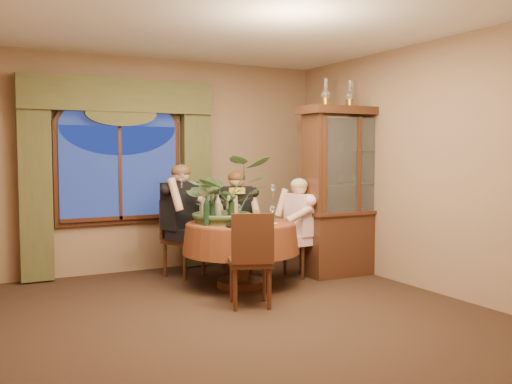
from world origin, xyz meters
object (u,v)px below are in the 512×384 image
chair_back_right (237,234)px  wine_bottle_1 (218,209)px  oil_lamp_center (350,94)px  person_back (180,221)px  wine_bottle_2 (207,211)px  wine_bottle_5 (212,210)px  chair_back (184,239)px  person_pink (300,228)px  wine_bottle_4 (204,209)px  oil_lamp_right (373,95)px  chair_right (304,238)px  oil_lamp_left (326,92)px  chair_front_left (250,259)px  centerpiece_plant (224,166)px  stoneware_vase (232,209)px  dining_table (241,255)px  wine_bottle_0 (232,210)px  china_cabinet (349,191)px  person_scarf (237,221)px  olive_bowl (246,221)px  wine_bottle_3 (216,208)px

chair_back_right → wine_bottle_1: bearing=74.5°
oil_lamp_center → person_back: oil_lamp_center is taller
wine_bottle_2 → wine_bottle_5: size_ratio=1.00×
chair_back → person_pink: person_pink is taller
wine_bottle_4 → oil_lamp_right: bearing=-2.7°
chair_right → wine_bottle_4: wine_bottle_4 is taller
chair_back_right → person_pink: person_pink is taller
oil_lamp_left → wine_bottle_2: oil_lamp_left is taller
oil_lamp_center → chair_front_left: 2.71m
centerpiece_plant → wine_bottle_2: 0.62m
chair_back → centerpiece_plant: centerpiece_plant is taller
wine_bottle_1 → stoneware_vase: bearing=4.9°
chair_front_left → wine_bottle_5: wine_bottle_5 is taller
oil_lamp_center → oil_lamp_right: size_ratio=1.00×
dining_table → chair_right: (0.97, 0.15, 0.10)m
stoneware_vase → wine_bottle_0: size_ratio=0.93×
dining_table → wine_bottle_2: bearing=-172.7°
china_cabinet → person_back: china_cabinet is taller
chair_right → chair_back_right: 0.93m
chair_front_left → wine_bottle_1: size_ratio=2.91×
china_cabinet → person_scarf: size_ratio=1.61×
dining_table → centerpiece_plant: size_ratio=1.17×
wine_bottle_1 → oil_lamp_center: bearing=-2.4°
wine_bottle_2 → dining_table: bearing=7.3°
olive_bowl → person_scarf: bearing=71.3°
olive_bowl → wine_bottle_3: (-0.28, 0.23, 0.14)m
wine_bottle_4 → wine_bottle_5: size_ratio=1.00×
wine_bottle_5 → china_cabinet: bearing=0.2°
chair_back_right → wine_bottle_1: size_ratio=2.91×
person_back → chair_back: bearing=146.0°
wine_bottle_0 → dining_table: bearing=29.6°
person_back → wine_bottle_0: size_ratio=4.30×
oil_lamp_center → olive_bowl: bearing=-177.5°
oil_lamp_left → person_scarf: oil_lamp_left is taller
oil_lamp_right → person_pink: bearing=175.2°
olive_bowl → chair_right: bearing=13.0°
person_pink → wine_bottle_3: 1.15m
dining_table → oil_lamp_left: 2.26m
person_scarf → wine_bottle_3: (-0.58, -0.64, 0.25)m
person_back → centerpiece_plant: centerpiece_plant is taller
chair_front_left → wine_bottle_5: 0.92m
oil_lamp_center → wine_bottle_5: oil_lamp_center is taller
stoneware_vase → chair_front_left: bearing=-104.0°
oil_lamp_left → chair_front_left: size_ratio=0.35×
dining_table → chair_right: size_ratio=1.41×
oil_lamp_center → china_cabinet: bearing=180.0°
wine_bottle_1 → olive_bowl: bearing=-26.1°
wine_bottle_0 → wine_bottle_2: bearing=173.4°
chair_back_right → person_scarf: (-0.02, -0.04, 0.18)m
china_cabinet → person_pink: bearing=172.6°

